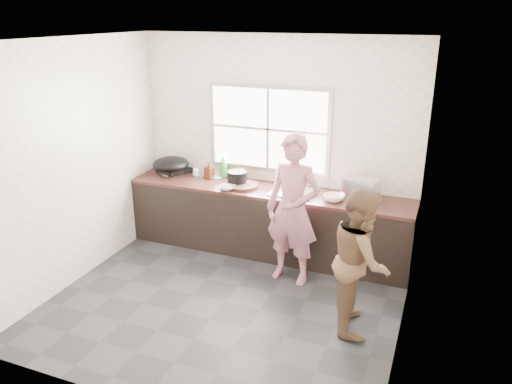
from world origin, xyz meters
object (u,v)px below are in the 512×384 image
at_px(person_side, 361,260).
at_px(black_pot, 237,178).
at_px(pot_lid_right, 201,174).
at_px(burner, 174,169).
at_px(bottle_green, 223,166).
at_px(bowl_mince, 227,188).
at_px(glass_jar, 196,173).
at_px(wok, 171,164).
at_px(bowl_held, 308,195).
at_px(pot_lid_left, 169,173).
at_px(bowl_crabs, 333,198).
at_px(bottle_brown_short, 242,175).
at_px(dish_rack, 361,190).
at_px(bottle_brown_tall, 209,171).
at_px(cutting_board, 242,186).
at_px(plate_food, 217,176).
at_px(woman, 293,215).

bearing_deg(person_side, black_pot, 43.95).
bearing_deg(pot_lid_right, burner, -178.41).
bearing_deg(pot_lid_right, bottle_green, 1.52).
xyz_separation_m(bowl_mince, glass_jar, (-0.61, 0.34, 0.03)).
xyz_separation_m(person_side, wok, (-2.79, 1.24, 0.29)).
height_order(bowl_held, pot_lid_left, bowl_held).
relative_size(bowl_crabs, bottle_brown_short, 1.17).
bearing_deg(bowl_crabs, burner, 172.26).
xyz_separation_m(bowl_held, black_pot, (-0.96, 0.09, 0.06)).
height_order(person_side, dish_rack, person_side).
relative_size(bowl_held, wok, 0.36).
bearing_deg(glass_jar, bottle_brown_tall, -3.33).
xyz_separation_m(bowl_mince, bowl_crabs, (1.31, 0.11, 0.00)).
bearing_deg(bowl_mince, bowl_crabs, 4.64).
distance_m(person_side, cutting_board, 2.06).
height_order(bowl_mince, pot_lid_right, bowl_mince).
distance_m(person_side, bowl_held, 1.40).
distance_m(plate_food, bottle_brown_short, 0.40).
relative_size(plate_food, pot_lid_left, 0.94).
xyz_separation_m(bowl_crabs, dish_rack, (0.30, 0.09, 0.11)).
xyz_separation_m(bottle_brown_short, dish_rack, (1.56, -0.19, 0.06)).
xyz_separation_m(bowl_held, plate_food, (-1.35, 0.30, -0.02)).
relative_size(bowl_held, bottle_brown_tall, 0.84).
height_order(bowl_crabs, wok, wok).
bearing_deg(wok, bottle_brown_short, 6.30).
bearing_deg(woman, black_pot, 156.88).
height_order(bowl_crabs, bowl_held, bowl_crabs).
bearing_deg(cutting_board, bottle_brown_tall, 163.02).
distance_m(bottle_brown_tall, wok, 0.55).
height_order(plate_food, bottle_brown_tall, bottle_brown_tall).
relative_size(bowl_crabs, glass_jar, 1.84).
relative_size(person_side, bottle_brown_tall, 6.86).
bearing_deg(bottle_brown_tall, bottle_brown_short, 6.17).
bearing_deg(burner, bowl_mince, -23.01).
distance_m(cutting_board, dish_rack, 1.48).
bearing_deg(bottle_brown_short, dish_rack, -6.76).
distance_m(bottle_green, burner, 0.75).
height_order(person_side, wok, person_side).
xyz_separation_m(woman, dish_rack, (0.65, 0.54, 0.20)).
relative_size(pot_lid_left, pot_lid_right, 0.85).
height_order(cutting_board, bowl_crabs, bowl_crabs).
xyz_separation_m(bottle_brown_tall, bottle_brown_short, (0.45, 0.05, -0.03)).
relative_size(bottle_brown_tall, burner, 0.56).
bearing_deg(woman, wok, 170.77).
xyz_separation_m(bowl_held, pot_lid_left, (-2.01, 0.17, -0.02)).
height_order(bowl_crabs, glass_jar, glass_jar).
xyz_separation_m(black_pot, bottle_brown_short, (0.00, 0.16, -0.01)).
bearing_deg(person_side, dish_rack, -1.11).
bearing_deg(burner, bottle_brown_short, -2.21).
bearing_deg(person_side, bottle_green, 43.60).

